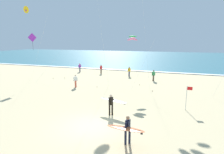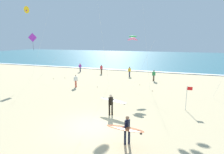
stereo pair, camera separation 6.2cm
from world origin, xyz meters
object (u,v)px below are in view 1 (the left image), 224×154
surfer_trailing (127,128)px  lifeguard_flag (187,96)px  bystander_red_top (101,69)px  bystander_green_top (153,75)px  bystander_white_top (76,81)px  bystander_purple_top (80,67)px  bystander_yellow_top (129,71)px  kite_delta_golden_high (27,10)px  kite_diamond_violet_low (33,39)px  kite_arc_emerald_mid (133,38)px  surfer_lead (112,102)px

surfer_trailing → lifeguard_flag: bearing=64.2°
bystander_red_top → bystander_green_top: same height
bystander_red_top → bystander_white_top: (0.60, -9.89, 0.00)m
bystander_purple_top → bystander_white_top: bearing=-64.2°
bystander_yellow_top → lifeguard_flag: bearing=-57.7°
bystander_yellow_top → bystander_green_top: bearing=-27.9°
kite_delta_golden_high → bystander_green_top: 21.15m
kite_diamond_violet_low → bystander_white_top: kite_diamond_violet_low is taller
kite_arc_emerald_mid → bystander_yellow_top: size_ratio=3.97×
surfer_lead → kite_diamond_violet_low: (-13.56, 7.32, 4.84)m
surfer_lead → surfer_trailing: bearing=-61.2°
surfer_lead → kite_delta_golden_high: size_ratio=0.23×
bystander_purple_top → surfer_trailing: bearing=-55.9°
kite_arc_emerald_mid → bystander_purple_top: 16.13m
bystander_red_top → lifeguard_flag: bearing=-45.8°
surfer_trailing → kite_arc_emerald_mid: (-2.53, 12.04, 4.97)m
surfer_trailing → bystander_purple_top: bearing=124.1°
bystander_purple_top → bystander_yellow_top: (9.72, -1.46, 0.00)m
kite_arc_emerald_mid → kite_diamond_violet_low: bearing=-177.2°
surfer_lead → kite_arc_emerald_mid: (-0.29, 7.97, 4.97)m
kite_diamond_violet_low → bystander_green_top: bearing=23.1°
surfer_trailing → bystander_yellow_top: (-4.81, 20.00, -0.23)m
surfer_trailing → kite_delta_golden_high: size_ratio=0.21×
kite_diamond_violet_low → kite_delta_golden_high: bearing=138.6°
bystander_green_top → surfer_trailing: bearing=-87.8°
bystander_green_top → lifeguard_flag: size_ratio=0.76×
bystander_green_top → kite_arc_emerald_mid: bearing=-107.6°
kite_arc_emerald_mid → bystander_purple_top: (-12.01, 9.43, -5.21)m
kite_diamond_violet_low → lifeguard_flag: kite_diamond_violet_low is taller
surfer_trailing → kite_diamond_violet_low: (-15.79, 11.39, 4.85)m
surfer_lead → bystander_purple_top: bearing=125.3°
bystander_green_top → bystander_white_top: (-8.75, -6.87, 0.00)m
bystander_purple_top → lifeguard_flag: 23.03m
kite_delta_golden_high → bystander_green_top: (18.68, 3.27, -9.37)m
bystander_green_top → lifeguard_flag: (4.08, -10.81, 0.45)m
bystander_white_top → lifeguard_flag: bearing=-17.1°
surfer_trailing → kite_arc_emerald_mid: kite_arc_emerald_mid is taller
bystander_white_top → lifeguard_flag: 13.43m
surfer_trailing → bystander_green_top: surfer_trailing is taller
kite_arc_emerald_mid → kite_delta_golden_high: kite_delta_golden_high is taller
kite_diamond_violet_low → bystander_red_top: kite_diamond_violet_low is taller
kite_delta_golden_high → bystander_purple_top: 12.61m
surfer_trailing → kite_diamond_violet_low: kite_diamond_violet_low is taller
kite_diamond_violet_low → bystander_white_top: 8.14m
bystander_white_top → surfer_lead: bearing=-43.7°
bystander_yellow_top → surfer_lead: bearing=-80.8°
bystander_red_top → bystander_yellow_top: (5.23, -0.84, 0.00)m
surfer_lead → bystander_white_top: (-7.21, 6.88, -0.24)m
bystander_red_top → lifeguard_flag: size_ratio=0.76×
kite_diamond_violet_low → lifeguard_flag: 20.21m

